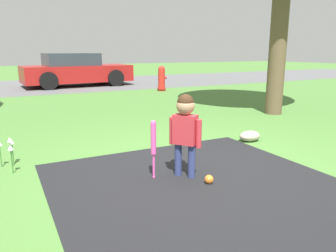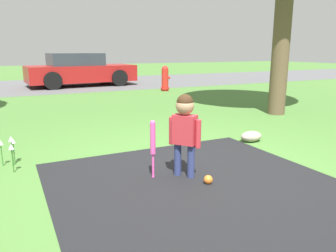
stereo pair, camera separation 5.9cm
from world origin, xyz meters
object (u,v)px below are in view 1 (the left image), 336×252
(baseball_bat, at_px, (153,141))
(fire_hydrant, at_px, (162,79))
(child, at_px, (185,124))
(parked_car, at_px, (76,70))
(sports_ball, at_px, (209,179))

(baseball_bat, bearing_deg, fire_hydrant, 63.22)
(child, xyz_separation_m, baseball_bat, (-0.33, 0.11, -0.17))
(child, bearing_deg, fire_hydrant, 118.96)
(baseball_bat, relative_size, parked_car, 0.16)
(baseball_bat, height_order, sports_ball, baseball_bat)
(sports_ball, bearing_deg, fire_hydrant, 67.35)
(parked_car, bearing_deg, sports_ball, -98.08)
(child, height_order, fire_hydrant, child)
(sports_ball, distance_m, fire_hydrant, 8.06)
(child, distance_m, sports_ball, 0.63)
(child, distance_m, baseball_bat, 0.38)
(sports_ball, bearing_deg, child, 112.39)
(baseball_bat, bearing_deg, parked_car, 82.58)
(baseball_bat, distance_m, fire_hydrant, 7.88)
(child, height_order, parked_car, parked_car)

